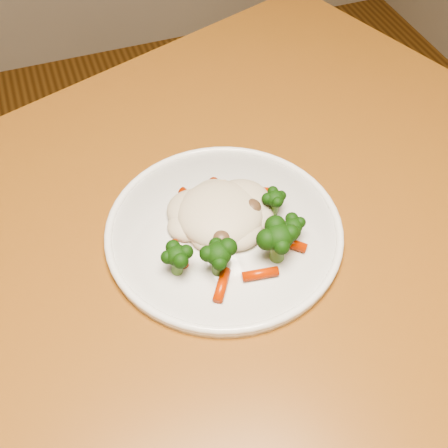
{
  "coord_description": "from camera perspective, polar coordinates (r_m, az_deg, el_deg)",
  "views": [
    {
      "loc": [
        -0.01,
        -0.56,
        1.3
      ],
      "look_at": [
        0.14,
        -0.14,
        0.77
      ],
      "focal_mm": 45.0,
      "sensor_mm": 36.0,
      "label": 1
    }
  ],
  "objects": [
    {
      "name": "dining_table",
      "position": [
        0.79,
        -3.72,
        -6.72
      ],
      "size": [
        1.32,
        1.09,
        0.75
      ],
      "rotation": [
        0.0,
        0.0,
        0.34
      ],
      "color": "#935821",
      "rests_on": "ground"
    },
    {
      "name": "plate",
      "position": [
        0.71,
        0.0,
        -0.75
      ],
      "size": [
        0.3,
        0.3,
        0.01
      ],
      "primitive_type": "cylinder",
      "color": "white",
      "rests_on": "dining_table"
    },
    {
      "name": "meal",
      "position": [
        0.68,
        0.61,
        0.33
      ],
      "size": [
        0.18,
        0.19,
        0.05
      ],
      "color": "beige",
      "rests_on": "plate"
    }
  ]
}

